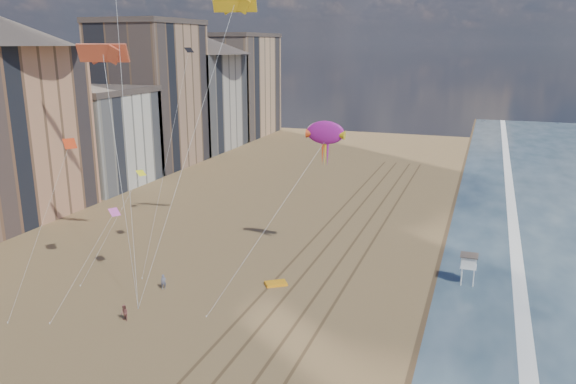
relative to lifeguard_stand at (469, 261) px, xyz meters
The scene contains 10 objects.
wet_sand 9.62m from the lifeguard_stand, 84.07° to the left, with size 260.00×260.00×0.00m, color #42301E.
foam 10.87m from the lifeguard_stand, 60.83° to the left, with size 260.00×260.00×0.00m, color white.
tracks 15.71m from the lifeguard_stand, behind, with size 7.68×120.00×0.01m.
buildings 73.50m from the lifeguard_stand, 151.36° to the left, with size 34.72×131.35×29.00m.
lifeguard_stand is the anchor object (origin of this frame).
grounded_kite 20.12m from the lifeguard_stand, 159.76° to the right, with size 2.20×1.40×0.25m, color #FF9F15.
show_kite 20.21m from the lifeguard_stand, behind, with size 5.35×8.91×22.74m.
kite_flyer_a 31.50m from the lifeguard_stand, 158.11° to the right, with size 0.56×0.37×1.54m, color slate.
kite_flyer_b 34.49m from the lifeguard_stand, 146.73° to the right, with size 0.75×0.58×1.54m, color #8D4D48.
small_kites 38.42m from the lifeguard_stand, 168.00° to the right, with size 7.30×15.99×16.90m.
Camera 1 is at (18.64, -26.56, 24.28)m, focal length 35.00 mm.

